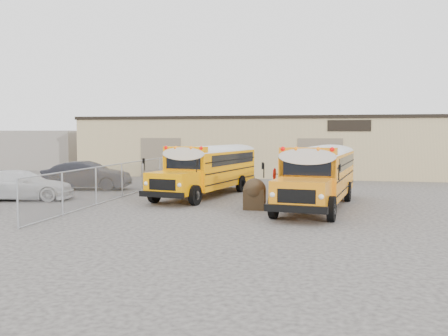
% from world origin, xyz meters
% --- Properties ---
extents(ground, '(120.00, 120.00, 0.00)m').
position_xyz_m(ground, '(0.00, 0.00, 0.00)').
color(ground, '#33312F').
rests_on(ground, ground).
extents(warehouse, '(30.20, 10.20, 4.67)m').
position_xyz_m(warehouse, '(-0.00, 19.99, 2.37)').
color(warehouse, tan).
rests_on(warehouse, ground).
extents(chainlink_fence, '(0.07, 18.07, 1.81)m').
position_xyz_m(chainlink_fence, '(-6.00, 3.00, 0.90)').
color(chainlink_fence, '#999DA2').
rests_on(chainlink_fence, ground).
extents(distant_building_left, '(8.00, 6.00, 3.60)m').
position_xyz_m(distant_building_left, '(-22.00, 22.00, 1.80)').
color(distant_building_left, gray).
rests_on(distant_building_left, ground).
extents(school_bus_left, '(4.09, 9.64, 2.74)m').
position_xyz_m(school_bus_left, '(-0.63, 10.49, 1.59)').
color(school_bus_left, '#FF9A00').
rests_on(school_bus_left, ground).
extents(school_bus_right, '(3.66, 9.87, 2.82)m').
position_xyz_m(school_bus_right, '(4.95, 7.72, 1.63)').
color(school_bus_right, orange).
rests_on(school_bus_right, ground).
extents(tarp_bundle, '(1.01, 1.01, 1.38)m').
position_xyz_m(tarp_bundle, '(1.42, 0.32, 0.71)').
color(tarp_bundle, black).
rests_on(tarp_bundle, ground).
extents(car_white, '(5.51, 3.27, 1.50)m').
position_xyz_m(car_white, '(-10.58, 1.00, 0.75)').
color(car_white, silver).
rests_on(car_white, ground).
extents(car_dark, '(5.26, 2.44, 1.67)m').
position_xyz_m(car_dark, '(-9.54, 6.00, 0.84)').
color(car_dark, black).
rests_on(car_dark, ground).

